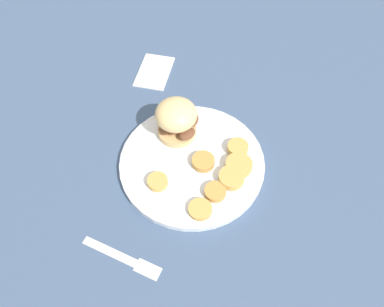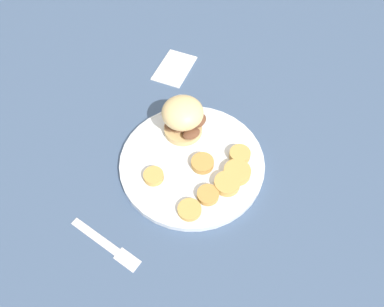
% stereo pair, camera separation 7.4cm
% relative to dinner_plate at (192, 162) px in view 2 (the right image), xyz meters
% --- Properties ---
extents(ground_plane, '(4.00, 4.00, 0.00)m').
position_rel_dinner_plate_xyz_m(ground_plane, '(0.00, 0.00, -0.01)').
color(ground_plane, '#3D5170').
extents(dinner_plate, '(0.30, 0.30, 0.02)m').
position_rel_dinner_plate_xyz_m(dinner_plate, '(0.00, 0.00, 0.00)').
color(dinner_plate, white).
rests_on(dinner_plate, ground_plane).
extents(sandwich, '(0.10, 0.10, 0.09)m').
position_rel_dinner_plate_xyz_m(sandwich, '(0.05, -0.06, 0.05)').
color(sandwich, tan).
rests_on(sandwich, dinner_plate).
extents(potato_round_0, '(0.04, 0.04, 0.01)m').
position_rel_dinner_plate_xyz_m(potato_round_0, '(-0.06, 0.06, 0.01)').
color(potato_round_0, '#BC8942').
rests_on(potato_round_0, dinner_plate).
extents(potato_round_1, '(0.05, 0.05, 0.01)m').
position_rel_dinner_plate_xyz_m(potato_round_1, '(-0.02, 0.00, 0.01)').
color(potato_round_1, '#BC8942').
rests_on(potato_round_1, dinner_plate).
extents(potato_round_2, '(0.05, 0.05, 0.02)m').
position_rel_dinner_plate_xyz_m(potato_round_2, '(-0.09, 0.02, 0.01)').
color(potato_round_2, tan).
rests_on(potato_round_2, dinner_plate).
extents(potato_round_3, '(0.04, 0.04, 0.02)m').
position_rel_dinner_plate_xyz_m(potato_round_3, '(-0.08, -0.05, 0.01)').
color(potato_round_3, tan).
rests_on(potato_round_3, dinner_plate).
extents(potato_round_4, '(0.05, 0.05, 0.02)m').
position_rel_dinner_plate_xyz_m(potato_round_4, '(-0.09, -0.01, 0.01)').
color(potato_round_4, tan).
rests_on(potato_round_4, dinner_plate).
extents(potato_round_5, '(0.04, 0.04, 0.01)m').
position_rel_dinner_plate_xyz_m(potato_round_5, '(-0.05, 0.10, 0.01)').
color(potato_round_5, tan).
rests_on(potato_round_5, dinner_plate).
extents(potato_round_6, '(0.04, 0.04, 0.01)m').
position_rel_dinner_plate_xyz_m(potato_round_6, '(0.05, 0.07, 0.01)').
color(potato_round_6, tan).
rests_on(potato_round_6, dinner_plate).
extents(fork, '(0.16, 0.04, 0.00)m').
position_rel_dinner_plate_xyz_m(fork, '(0.06, 0.22, -0.01)').
color(fork, silver).
rests_on(fork, ground_plane).
extents(napkin, '(0.09, 0.12, 0.01)m').
position_rel_dinner_plate_xyz_m(napkin, '(0.17, -0.23, -0.01)').
color(napkin, white).
rests_on(napkin, ground_plane).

